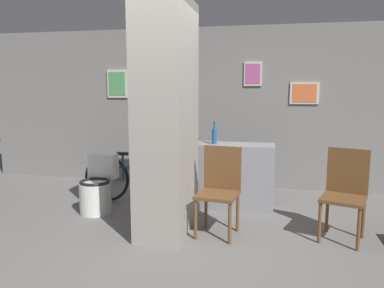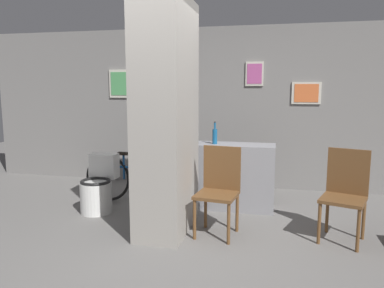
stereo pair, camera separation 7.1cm
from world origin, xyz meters
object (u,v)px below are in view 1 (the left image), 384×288
at_px(bottle_tall, 214,136).
at_px(bicycle, 140,179).
at_px(chair_near_pillar, 219,186).
at_px(toilet, 97,189).
at_px(chair_by_doorway, 345,190).

bearing_deg(bottle_tall, bicycle, -177.49).
distance_m(chair_near_pillar, bottle_tall, 1.02).
xyz_separation_m(toilet, bicycle, (0.44, 0.44, 0.04)).
bearing_deg(toilet, chair_by_doorway, -5.25).
bearing_deg(bicycle, toilet, -134.59).
bearing_deg(bottle_tall, chair_near_pillar, -77.62).
distance_m(chair_near_pillar, chair_by_doorway, 1.35).
height_order(chair_by_doorway, bicycle, chair_by_doorway).
distance_m(chair_by_doorway, bicycle, 2.69).
relative_size(chair_near_pillar, bicycle, 0.58).
bearing_deg(bottle_tall, toilet, -161.72).
relative_size(chair_near_pillar, chair_by_doorway, 1.00).
height_order(toilet, bicycle, toilet).
bearing_deg(bicycle, chair_near_pillar, -34.24).
bearing_deg(chair_by_doorway, chair_near_pillar, -155.79).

